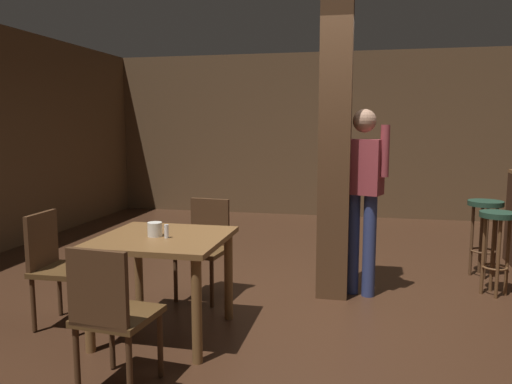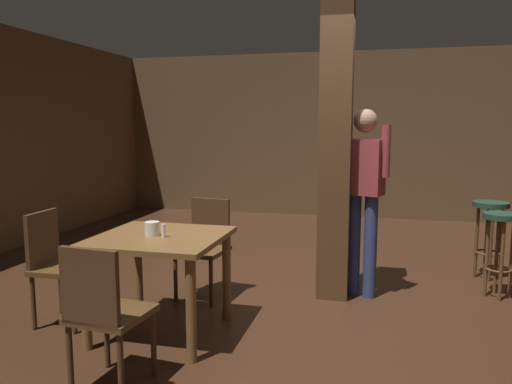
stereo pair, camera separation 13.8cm
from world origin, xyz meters
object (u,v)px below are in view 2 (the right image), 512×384
napkin_cup (152,229)px  bar_stool_near (501,236)px  dining_table (160,252)px  standing_person (364,189)px  chair_north (205,243)px  bar_stool_mid (490,221)px  chair_south (103,309)px  salt_shaker (163,231)px  chair_west (56,261)px

napkin_cup → bar_stool_near: napkin_cup is taller
dining_table → standing_person: 1.93m
chair_north → napkin_cup: 0.94m
chair_north → bar_stool_near: bearing=13.3°
chair_north → napkin_cup: size_ratio=8.30×
standing_person → bar_stool_near: bearing=11.7°
napkin_cup → bar_stool_mid: size_ratio=0.13×
standing_person → chair_south: bearing=-124.0°
chair_north → chair_south: same height
salt_shaker → standing_person: standing_person is taller
bar_stool_near → chair_south: bearing=-138.3°
napkin_cup → chair_west: bearing=179.0°
chair_south → chair_west: (-0.93, 0.85, 0.00)m
chair_west → napkin_cup: 0.90m
chair_south → chair_north: bearing=89.6°
chair_west → bar_stool_near: chair_west is taller
salt_shaker → chair_south: bearing=-91.6°
dining_table → salt_shaker: salt_shaker is taller
chair_south → bar_stool_mid: (2.66, 2.95, 0.09)m
chair_west → salt_shaker: size_ratio=8.93×
dining_table → bar_stool_mid: (2.69, 2.09, -0.03)m
bar_stool_mid → chair_south: bearing=-132.0°
salt_shaker → bar_stool_mid: bearing=39.1°
chair_north → chair_west: 1.28m
bar_stool_near → bar_stool_mid: 0.61m
chair_west → standing_person: (2.33, 1.24, 0.50)m
napkin_cup → standing_person: 1.96m
dining_table → chair_south: chair_south is taller
dining_table → chair_south: size_ratio=1.04×
standing_person → bar_stool_mid: standing_person is taller
chair_south → bar_stool_near: bearing=41.7°
dining_table → bar_stool_near: size_ratio=1.18×
napkin_cup → bar_stool_near: (2.71, 1.51, -0.24)m
standing_person → bar_stool_mid: (1.25, 0.86, -0.40)m
salt_shaker → napkin_cup: bearing=162.8°
chair_north → standing_person: 1.53m
chair_north → napkin_cup: bearing=-96.1°
dining_table → salt_shaker: bearing=-46.2°
chair_west → bar_stool_near: size_ratio=1.13×
standing_person → bar_stool_mid: bearing=34.5°
napkin_cup → standing_person: standing_person is taller
chair_north → standing_person: standing_person is taller
chair_west → bar_stool_near: bearing=22.7°
chair_north → salt_shaker: 0.97m
chair_north → bar_stool_near: size_ratio=1.13×
standing_person → bar_stool_near: (1.22, 0.25, -0.43)m
dining_table → salt_shaker: size_ratio=9.31×
napkin_cup → salt_shaker: bearing=-17.2°
chair_north → bar_stool_near: 2.69m
chair_west → bar_stool_mid: size_ratio=1.11×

